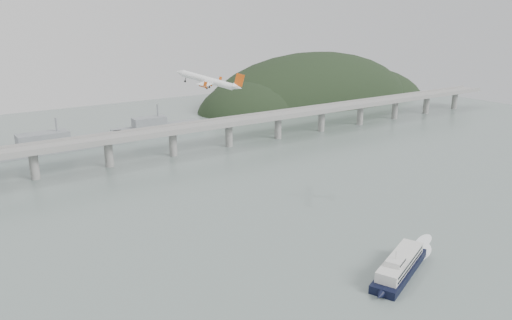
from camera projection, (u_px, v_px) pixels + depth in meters
ground at (326, 270)px, 215.98m from camera, size 900.00×900.00×0.00m
bridge at (146, 137)px, 369.61m from camera, size 800.00×22.00×23.90m
headland at (321, 114)px, 637.53m from camera, size 365.00×155.00×156.00m
ferry at (400, 266)px, 211.64m from camera, size 69.10×34.89×13.79m
airliner at (210, 81)px, 278.35m from camera, size 32.12×31.03×12.49m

